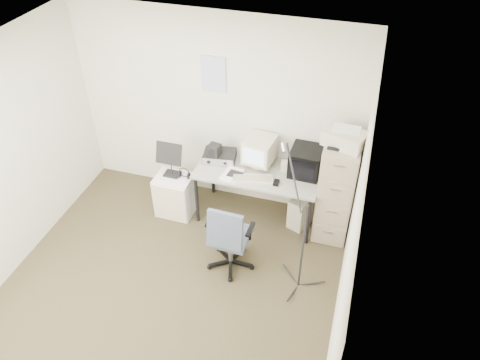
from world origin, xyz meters
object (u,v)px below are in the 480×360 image
(filing_cabinet, at_px, (337,189))
(side_cart, at_px, (175,195))
(desk, at_px, (257,194))
(office_chair, at_px, (230,235))

(filing_cabinet, height_order, side_cart, filing_cabinet)
(desk, bearing_deg, filing_cabinet, 1.81)
(desk, bearing_deg, office_chair, -94.90)
(filing_cabinet, relative_size, side_cart, 2.30)
(filing_cabinet, bearing_deg, desk, -178.19)
(filing_cabinet, relative_size, office_chair, 1.37)
(desk, distance_m, side_cart, 1.06)
(office_chair, relative_size, side_cart, 1.68)
(side_cart, bearing_deg, desk, 12.97)
(office_chair, bearing_deg, desk, 87.19)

